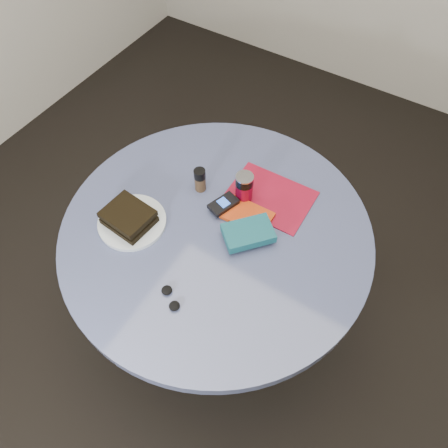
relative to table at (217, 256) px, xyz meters
The scene contains 11 objects.
ground 0.59m from the table, ahead, with size 4.00×4.00×0.00m, color black.
table is the anchor object (origin of this frame).
plate 0.32m from the table, 152.90° to the right, with size 0.22×0.22×0.01m, color silver.
sandwich 0.34m from the table, 151.95° to the right, with size 0.16×0.14×0.05m.
soda_can 0.27m from the table, 85.97° to the left, with size 0.08×0.08×0.11m.
pepper_grinder 0.27m from the table, 139.86° to the left, with size 0.05×0.05×0.09m.
magazine 0.28m from the table, 67.76° to the left, with size 0.28×0.21×0.00m, color maroon.
red_book 0.21m from the table, 56.25° to the left, with size 0.15×0.10×0.01m, color #B8370E.
novel 0.22m from the table, 11.42° to the left, with size 0.15×0.10×0.03m, color #124C57.
mp3_player 0.21m from the table, 105.72° to the left, with size 0.08×0.11×0.02m.
headphones 0.33m from the table, 85.48° to the right, with size 0.09×0.07×0.02m.
Camera 1 is at (0.44, -0.66, 1.90)m, focal length 35.00 mm.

